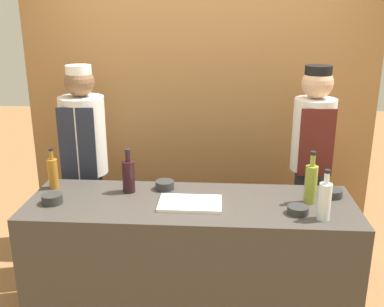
{
  "coord_description": "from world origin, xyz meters",
  "views": [
    {
      "loc": [
        0.18,
        -2.62,
        2.08
      ],
      "look_at": [
        0.0,
        0.13,
        1.19
      ],
      "focal_mm": 42.0,
      "sensor_mm": 36.0,
      "label": 1
    }
  ],
  "objects_px": {
    "sauce_bowl_orange": "(52,198)",
    "bottle_amber": "(53,173)",
    "cutting_board": "(191,203)",
    "chef_right": "(310,166)",
    "bottle_clear": "(325,200)",
    "sauce_bowl_green": "(332,193)",
    "bottle_oil": "(311,183)",
    "bottle_wine": "(129,175)",
    "sauce_bowl_white": "(165,185)",
    "sauce_bowl_yellow": "(298,210)",
    "chef_left": "(86,165)"
  },
  "relations": [
    {
      "from": "sauce_bowl_orange",
      "to": "bottle_amber",
      "type": "xyz_separation_m",
      "value": [
        -0.08,
        0.25,
        0.08
      ]
    },
    {
      "from": "cutting_board",
      "to": "chef_right",
      "type": "bearing_deg",
      "value": 37.28
    },
    {
      "from": "bottle_clear",
      "to": "chef_right",
      "type": "distance_m",
      "value": 0.81
    },
    {
      "from": "sauce_bowl_green",
      "to": "chef_right",
      "type": "xyz_separation_m",
      "value": [
        -0.06,
        0.46,
        0.02
      ]
    },
    {
      "from": "bottle_oil",
      "to": "bottle_wine",
      "type": "distance_m",
      "value": 1.18
    },
    {
      "from": "bottle_clear",
      "to": "cutting_board",
      "type": "bearing_deg",
      "value": 169.3
    },
    {
      "from": "sauce_bowl_white",
      "to": "sauce_bowl_yellow",
      "type": "bearing_deg",
      "value": -21.43
    },
    {
      "from": "sauce_bowl_orange",
      "to": "bottle_clear",
      "type": "height_order",
      "value": "bottle_clear"
    },
    {
      "from": "bottle_amber",
      "to": "sauce_bowl_orange",
      "type": "bearing_deg",
      "value": -72.39
    },
    {
      "from": "sauce_bowl_yellow",
      "to": "bottle_oil",
      "type": "relative_size",
      "value": 0.37
    },
    {
      "from": "sauce_bowl_green",
      "to": "sauce_bowl_yellow",
      "type": "relative_size",
      "value": 1.04
    },
    {
      "from": "sauce_bowl_green",
      "to": "bottle_amber",
      "type": "bearing_deg",
      "value": 179.22
    },
    {
      "from": "sauce_bowl_yellow",
      "to": "bottle_amber",
      "type": "height_order",
      "value": "bottle_amber"
    },
    {
      "from": "sauce_bowl_orange",
      "to": "sauce_bowl_green",
      "type": "xyz_separation_m",
      "value": [
        1.79,
        0.22,
        -0.01
      ]
    },
    {
      "from": "chef_left",
      "to": "sauce_bowl_orange",
      "type": "bearing_deg",
      "value": -90.87
    },
    {
      "from": "bottle_oil",
      "to": "bottle_wine",
      "type": "xyz_separation_m",
      "value": [
        -1.17,
        0.1,
        -0.02
      ]
    },
    {
      "from": "chef_left",
      "to": "cutting_board",
      "type": "bearing_deg",
      "value": -37.04
    },
    {
      "from": "sauce_bowl_yellow",
      "to": "chef_left",
      "type": "bearing_deg",
      "value": 154.09
    },
    {
      "from": "bottle_oil",
      "to": "bottle_amber",
      "type": "distance_m",
      "value": 1.71
    },
    {
      "from": "bottle_oil",
      "to": "sauce_bowl_green",
      "type": "bearing_deg",
      "value": 32.73
    },
    {
      "from": "cutting_board",
      "to": "bottle_wine",
      "type": "bearing_deg",
      "value": 156.58
    },
    {
      "from": "sauce_bowl_white",
      "to": "bottle_clear",
      "type": "height_order",
      "value": "bottle_clear"
    },
    {
      "from": "sauce_bowl_green",
      "to": "bottle_clear",
      "type": "bearing_deg",
      "value": -110.84
    },
    {
      "from": "sauce_bowl_white",
      "to": "bottle_oil",
      "type": "distance_m",
      "value": 0.96
    },
    {
      "from": "chef_left",
      "to": "sauce_bowl_green",
      "type": "bearing_deg",
      "value": -14.53
    },
    {
      "from": "bottle_clear",
      "to": "chef_left",
      "type": "height_order",
      "value": "chef_left"
    },
    {
      "from": "bottle_amber",
      "to": "chef_right",
      "type": "distance_m",
      "value": 1.86
    },
    {
      "from": "sauce_bowl_yellow",
      "to": "chef_left",
      "type": "relative_size",
      "value": 0.08
    },
    {
      "from": "bottle_wine",
      "to": "bottle_amber",
      "type": "xyz_separation_m",
      "value": [
        -0.53,
        0.03,
        -0.01
      ]
    },
    {
      "from": "chef_left",
      "to": "chef_right",
      "type": "bearing_deg",
      "value": 0.01
    },
    {
      "from": "sauce_bowl_white",
      "to": "bottle_wine",
      "type": "relative_size",
      "value": 0.42
    },
    {
      "from": "sauce_bowl_orange",
      "to": "cutting_board",
      "type": "height_order",
      "value": "sauce_bowl_orange"
    },
    {
      "from": "sauce_bowl_green",
      "to": "chef_right",
      "type": "height_order",
      "value": "chef_right"
    },
    {
      "from": "sauce_bowl_orange",
      "to": "sauce_bowl_green",
      "type": "bearing_deg",
      "value": 7.13
    },
    {
      "from": "sauce_bowl_white",
      "to": "chef_left",
      "type": "height_order",
      "value": "chef_left"
    },
    {
      "from": "sauce_bowl_white",
      "to": "cutting_board",
      "type": "distance_m",
      "value": 0.32
    },
    {
      "from": "cutting_board",
      "to": "bottle_clear",
      "type": "xyz_separation_m",
      "value": [
        0.78,
        -0.15,
        0.11
      ]
    },
    {
      "from": "cutting_board",
      "to": "chef_left",
      "type": "height_order",
      "value": "chef_left"
    },
    {
      "from": "sauce_bowl_white",
      "to": "bottle_clear",
      "type": "xyz_separation_m",
      "value": [
        0.98,
        -0.4,
        0.09
      ]
    },
    {
      "from": "sauce_bowl_orange",
      "to": "bottle_wine",
      "type": "height_order",
      "value": "bottle_wine"
    },
    {
      "from": "sauce_bowl_yellow",
      "to": "chef_left",
      "type": "height_order",
      "value": "chef_left"
    },
    {
      "from": "sauce_bowl_orange",
      "to": "sauce_bowl_green",
      "type": "relative_size",
      "value": 0.99
    },
    {
      "from": "sauce_bowl_yellow",
      "to": "bottle_wine",
      "type": "relative_size",
      "value": 0.42
    },
    {
      "from": "bottle_amber",
      "to": "sauce_bowl_yellow",
      "type": "bearing_deg",
      "value": -10.6
    },
    {
      "from": "bottle_clear",
      "to": "sauce_bowl_white",
      "type": "bearing_deg",
      "value": 157.99
    },
    {
      "from": "chef_right",
      "to": "sauce_bowl_orange",
      "type": "bearing_deg",
      "value": -158.4
    },
    {
      "from": "sauce_bowl_orange",
      "to": "sauce_bowl_yellow",
      "type": "bearing_deg",
      "value": -1.91
    },
    {
      "from": "sauce_bowl_green",
      "to": "sauce_bowl_yellow",
      "type": "xyz_separation_m",
      "value": [
        -0.26,
        -0.27,
        -0.0
      ]
    },
    {
      "from": "cutting_board",
      "to": "chef_left",
      "type": "distance_m",
      "value": 1.08
    },
    {
      "from": "sauce_bowl_green",
      "to": "bottle_oil",
      "type": "relative_size",
      "value": 0.39
    }
  ]
}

